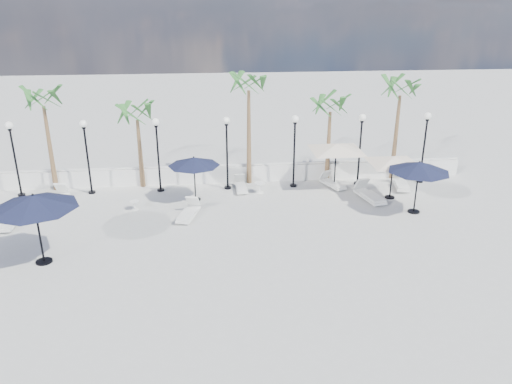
{
  "coord_description": "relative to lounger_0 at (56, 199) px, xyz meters",
  "views": [
    {
      "loc": [
        -0.89,
        -18.13,
        9.4
      ],
      "look_at": [
        1.06,
        2.02,
        1.5
      ],
      "focal_mm": 35.0,
      "sensor_mm": 36.0,
      "label": 1
    }
  ],
  "objects": [
    {
      "name": "parasol_navy_mid",
      "position": [
        6.79,
        -0.19,
        1.75
      ],
      "size": [
        2.54,
        2.54,
        2.28
      ],
      "color": "black",
      "rests_on": "ground"
    },
    {
      "name": "lamppost_5",
      "position": [
        15.46,
        1.25,
        2.24
      ],
      "size": [
        0.36,
        0.36,
        3.84
      ],
      "color": "black",
      "rests_on": "ground"
    },
    {
      "name": "lounger_5",
      "position": [
        15.41,
        -1.02,
        0.02
      ],
      "size": [
        1.15,
        2.24,
        0.8
      ],
      "rotation": [
        0.0,
        0.0,
        0.23
      ],
      "color": "beige",
      "rests_on": "ground"
    },
    {
      "name": "lamppost_6",
      "position": [
        18.96,
        1.25,
        2.24
      ],
      "size": [
        0.36,
        0.36,
        3.84
      ],
      "color": "black",
      "rests_on": "ground"
    },
    {
      "name": "parasol_navy_left",
      "position": [
        1.14,
        -5.95,
        2.23
      ],
      "size": [
        3.19,
        3.19,
        2.82
      ],
      "color": "black",
      "rests_on": "ground"
    },
    {
      "name": "side_table_1",
      "position": [
        3.94,
        -1.14,
        0.01
      ],
      "size": [
        0.45,
        0.45,
        0.44
      ],
      "color": "beige",
      "rests_on": "ground"
    },
    {
      "name": "palm_3",
      "position": [
        13.96,
        2.05,
        3.7
      ],
      "size": [
        2.6,
        2.6,
        4.9
      ],
      "color": "brown",
      "rests_on": "ground"
    },
    {
      "name": "palm_4",
      "position": [
        17.66,
        2.05,
        4.48
      ],
      "size": [
        2.6,
        2.6,
        5.7
      ],
      "color": "brown",
      "rests_on": "ground"
    },
    {
      "name": "side_table_2",
      "position": [
        10.07,
        0.48,
        0.08
      ],
      "size": [
        0.56,
        0.56,
        0.54
      ],
      "color": "beige",
      "rests_on": "ground"
    },
    {
      "name": "palm_1",
      "position": [
        3.96,
        2.05,
        3.51
      ],
      "size": [
        2.6,
        2.6,
        4.7
      ],
      "color": "brown",
      "rests_on": "ground"
    },
    {
      "name": "ground",
      "position": [
        8.46,
        -5.25,
        -0.25
      ],
      "size": [
        100.0,
        100.0,
        0.0
      ],
      "primitive_type": "plane",
      "color": "#A6A5A0",
      "rests_on": "ground"
    },
    {
      "name": "balustrade",
      "position": [
        8.46,
        2.25,
        0.22
      ],
      "size": [
        26.0,
        0.3,
        1.01
      ],
      "color": "silver",
      "rests_on": "ground"
    },
    {
      "name": "parasol_cream_sq_b",
      "position": [
        16.52,
        -0.84,
        1.9
      ],
      "size": [
        4.63,
        4.63,
        2.32
      ],
      "color": "black",
      "rests_on": "ground"
    },
    {
      "name": "lounger_1",
      "position": [
        -1.28,
        -2.42,
        -0.02
      ],
      "size": [
        0.64,
        1.85,
        0.69
      ],
      "rotation": [
        0.0,
        0.0,
        -0.02
      ],
      "color": "beige",
      "rests_on": "ground"
    },
    {
      "name": "lamppost_0",
      "position": [
        -2.04,
        1.25,
        2.24
      ],
      "size": [
        0.36,
        0.36,
        3.84
      ],
      "color": "black",
      "rests_on": "ground"
    },
    {
      "name": "palm_2",
      "position": [
        9.66,
        2.05,
        4.87
      ],
      "size": [
        2.6,
        2.6,
        6.1
      ],
      "color": "brown",
      "rests_on": "ground"
    },
    {
      "name": "lounger_2",
      "position": [
        6.5,
        -2.3,
        -0.01
      ],
      "size": [
        1.11,
        1.99,
        0.71
      ],
      "rotation": [
        0.0,
        0.0,
        -0.28
      ],
      "color": "beige",
      "rests_on": "ground"
    },
    {
      "name": "lamppost_4",
      "position": [
        11.96,
        1.25,
        2.24
      ],
      "size": [
        0.36,
        0.36,
        3.84
      ],
      "color": "black",
      "rests_on": "ground"
    },
    {
      "name": "palm_0",
      "position": [
        -0.54,
        2.05,
        4.29
      ],
      "size": [
        2.6,
        2.6,
        5.5
      ],
      "color": "brown",
      "rests_on": "ground"
    },
    {
      "name": "lounger_0",
      "position": [
        0.0,
        0.0,
        0.0
      ],
      "size": [
        0.95,
        2.05,
        0.74
      ],
      "rotation": [
        0.0,
        0.0,
        -0.16
      ],
      "color": "beige",
      "rests_on": "ground"
    },
    {
      "name": "parasol_navy_right",
      "position": [
        17.02,
        -2.7,
        1.98
      ],
      "size": [
        2.82,
        2.82,
        2.53
      ],
      "color": "black",
      "rests_on": "ground"
    },
    {
      "name": "lounger_3",
      "position": [
        9.13,
        0.97,
        -0.04
      ],
      "size": [
        0.63,
        1.72,
        0.63
      ],
      "rotation": [
        0.0,
        0.0,
        0.04
      ],
      "color": "beige",
      "rests_on": "ground"
    },
    {
      "name": "lamppost_2",
      "position": [
        4.96,
        1.25,
        2.24
      ],
      "size": [
        0.36,
        0.36,
        3.84
      ],
      "color": "black",
      "rests_on": "ground"
    },
    {
      "name": "parasol_cream_sq_a",
      "position": [
        14.11,
        0.95,
        2.11
      ],
      "size": [
        5.19,
        5.19,
        2.55
      ],
      "color": "black",
      "rests_on": "ground"
    },
    {
      "name": "lamppost_3",
      "position": [
        8.46,
        1.25,
        2.24
      ],
      "size": [
        0.36,
        0.36,
        3.84
      ],
      "color": "black",
      "rests_on": "ground"
    },
    {
      "name": "lounger_6",
      "position": [
        17.61,
        0.54,
        0.01
      ],
      "size": [
        1.04,
        2.1,
        0.75
      ],
      "rotation": [
        0.0,
        0.0,
        -0.2
      ],
      "color": "beige",
      "rests_on": "ground"
    },
    {
      "name": "lounger_4",
      "position": [
        14.02,
        0.97,
        -0.03
      ],
      "size": [
        1.18,
        1.85,
        0.66
      ],
      "rotation": [
        0.0,
        0.0,
        0.38
      ],
      "color": "beige",
      "rests_on": "ground"
    },
    {
      "name": "lamppost_1",
      "position": [
        1.46,
        1.25,
        2.24
      ],
      "size": [
        0.36,
        0.36,
        3.84
      ],
      "color": "black",
      "rests_on": "ground"
    }
  ]
}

